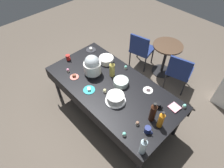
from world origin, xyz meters
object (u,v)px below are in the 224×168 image
(frosted_layer_cake, at_px, (116,98))
(round_cafe_table, at_px, (166,54))
(soda_bottle_cola, at_px, (153,112))
(cupcake_lemon, at_px, (137,123))
(cupcake_vanilla, at_px, (126,67))
(coffee_mug_red, at_px, (68,58))
(soda_bottle_orange_juice, at_px, (161,120))
(dessert_plate_coral, at_px, (74,77))
(slow_cooker, at_px, (92,66))
(dessert_plate_teal, at_px, (89,90))
(dessert_plate_white, at_px, (148,90))
(cupcake_berry, at_px, (124,134))
(glass_salad_bowl, at_px, (121,82))
(dessert_plate_charcoal, at_px, (91,49))
(maroon_chair_left, at_px, (141,48))
(soda_bottle_water, at_px, (143,146))
(cupcake_mint, at_px, (68,70))
(coffee_mug_navy, at_px, (148,130))
(cupcake_rose, at_px, (105,91))
(cupcake_cocoa, at_px, (185,106))
(ceramic_snack_bowl, at_px, (106,60))
(soda_bottle_ginger_ale, at_px, (112,69))
(coffee_mug_black, at_px, (158,105))
(maroon_chair_right, at_px, (179,70))

(frosted_layer_cake, xyz_separation_m, round_cafe_table, (-0.29, 1.75, -0.31))
(soda_bottle_cola, bearing_deg, cupcake_lemon, -109.18)
(cupcake_vanilla, xyz_separation_m, coffee_mug_red, (-0.87, -0.57, 0.02))
(soda_bottle_orange_juice, bearing_deg, dessert_plate_coral, -169.37)
(slow_cooker, distance_m, dessert_plate_teal, 0.40)
(dessert_plate_white, relative_size, cupcake_berry, 2.25)
(dessert_plate_teal, distance_m, cupcake_vanilla, 0.76)
(glass_salad_bowl, xyz_separation_m, dessert_plate_charcoal, (-1.02, 0.22, -0.03))
(cupcake_lemon, bearing_deg, cupcake_berry, -92.52)
(cupcake_berry, height_order, maroon_chair_left, maroon_chair_left)
(soda_bottle_orange_juice, bearing_deg, maroon_chair_left, 136.42)
(soda_bottle_water, relative_size, round_cafe_table, 0.43)
(cupcake_mint, xyz_separation_m, coffee_mug_red, (-0.25, 0.19, 0.02))
(frosted_layer_cake, distance_m, coffee_mug_navy, 0.64)
(slow_cooker, relative_size, cupcake_rose, 5.41)
(cupcake_berry, relative_size, maroon_chair_left, 0.08)
(cupcake_berry, relative_size, cupcake_cocoa, 1.00)
(dessert_plate_teal, bearing_deg, ceramic_snack_bowl, 115.81)
(ceramic_snack_bowl, xyz_separation_m, soda_bottle_orange_juice, (1.43, -0.36, 0.09))
(dessert_plate_white, xyz_separation_m, coffee_mug_red, (-1.45, -0.47, 0.04))
(cupcake_vanilla, bearing_deg, cupcake_rose, -76.52)
(cupcake_mint, xyz_separation_m, soda_bottle_ginger_ale, (0.57, 0.48, 0.10))
(dessert_plate_coral, relative_size, coffee_mug_red, 1.20)
(cupcake_cocoa, xyz_separation_m, cupcake_lemon, (-0.27, -0.69, 0.00))
(coffee_mug_black, bearing_deg, cupcake_lemon, -91.32)
(frosted_layer_cake, height_order, soda_bottle_orange_juice, soda_bottle_orange_juice)
(cupcake_lemon, bearing_deg, maroon_chair_left, 128.30)
(cupcake_berry, distance_m, round_cafe_table, 2.21)
(soda_bottle_water, distance_m, soda_bottle_ginger_ale, 1.35)
(dessert_plate_charcoal, xyz_separation_m, soda_bottle_ginger_ale, (0.77, -0.18, 0.12))
(soda_bottle_ginger_ale, bearing_deg, maroon_chair_left, 106.47)
(dessert_plate_white, bearing_deg, glass_salad_bowl, -151.05)
(coffee_mug_red, xyz_separation_m, round_cafe_table, (0.95, 1.72, -0.30))
(cupcake_cocoa, relative_size, soda_bottle_water, 0.22)
(dessert_plate_teal, height_order, dessert_plate_charcoal, dessert_plate_charcoal)
(cupcake_berry, xyz_separation_m, soda_bottle_cola, (0.08, 0.44, 0.13))
(cupcake_vanilla, bearing_deg, dessert_plate_white, -10.43)
(glass_salad_bowl, relative_size, cupcake_berry, 3.49)
(soda_bottle_ginger_ale, relative_size, coffee_mug_navy, 2.33)
(coffee_mug_black, bearing_deg, maroon_chair_left, 137.52)
(dessert_plate_coral, bearing_deg, coffee_mug_red, 156.74)
(cupcake_vanilla, relative_size, cupcake_mint, 1.00)
(slow_cooker, height_order, soda_bottle_orange_juice, slow_cooker)
(soda_bottle_cola, distance_m, round_cafe_table, 1.87)
(slow_cooker, relative_size, dessert_plate_charcoal, 2.00)
(maroon_chair_right, bearing_deg, slow_cooker, -121.12)
(glass_salad_bowl, xyz_separation_m, cupcake_lemon, (0.66, -0.36, -0.01))
(dessert_plate_charcoal, bearing_deg, round_cafe_table, 54.02)
(soda_bottle_cola, relative_size, coffee_mug_black, 2.71)
(soda_bottle_water, bearing_deg, round_cafe_table, 117.24)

